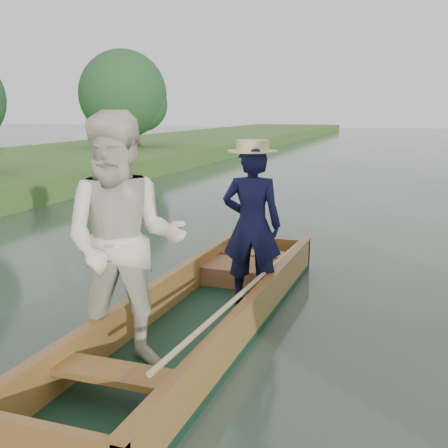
% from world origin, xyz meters
% --- Properties ---
extents(ground, '(120.00, 120.00, 0.00)m').
position_xyz_m(ground, '(0.00, 0.00, 0.00)').
color(ground, '#283D30').
rests_on(ground, ground).
extents(trees_far, '(22.85, 15.03, 4.44)m').
position_xyz_m(trees_far, '(0.53, 9.62, 2.46)').
color(trees_far, '#47331E').
rests_on(trees_far, ground).
extents(punt, '(1.44, 5.00, 2.12)m').
position_xyz_m(punt, '(-0.08, -0.35, 0.77)').
color(punt, black).
rests_on(punt, ground).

